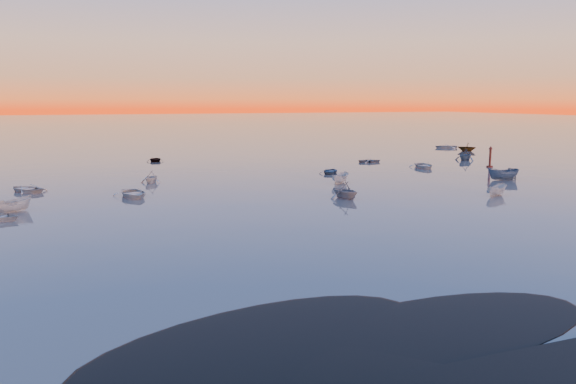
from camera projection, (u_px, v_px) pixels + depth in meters
name	position (u px, v px, depth m)	size (l,w,h in m)	color
ground	(147.00, 148.00, 116.37)	(600.00, 600.00, 0.00)	#665C55
mud_lobes	(457.00, 336.00, 23.39)	(140.00, 6.00, 0.07)	black
moored_fleet	(193.00, 176.00, 73.10)	(124.00, 58.00, 1.20)	silver
boat_near_center	(12.00, 212.00, 49.38)	(3.66, 1.55, 1.27)	silver
boat_near_right	(345.00, 198.00, 56.40)	(3.71, 1.67, 1.30)	slate
channel_marker	(490.00, 158.00, 82.50)	(0.91, 0.91, 3.25)	#40140D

